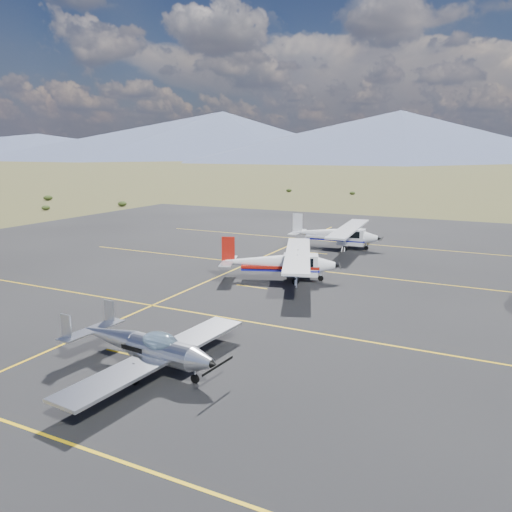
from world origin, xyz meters
The scene contains 5 objects.
ground centered at (0.00, 0.00, 0.00)m, with size 1600.00×1600.00×0.00m, color #383D1C.
apron centered at (0.00, 7.00, 0.00)m, with size 72.00×72.00×0.02m, color black.
aircraft_low_wing centered at (-1.32, -4.25, 0.90)m, with size 6.25×8.68×1.88m.
aircraft_cessna centered at (-2.11, 9.66, 1.18)m, with size 7.40×10.31×2.66m.
aircraft_plain centered at (-2.18, 21.13, 1.20)m, with size 6.42×10.67×2.69m.
Camera 1 is at (9.75, -17.74, 7.87)m, focal length 35.00 mm.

